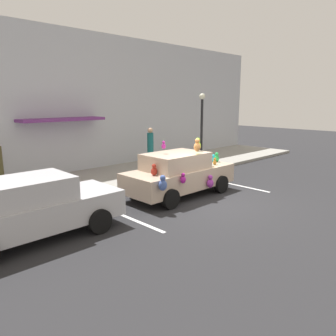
{
  "coord_description": "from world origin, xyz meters",
  "views": [
    {
      "loc": [
        -8.25,
        -6.47,
        3.33
      ],
      "look_at": [
        -0.11,
        1.91,
        0.9
      ],
      "focal_mm": 34.72,
      "sensor_mm": 36.0,
      "label": 1
    }
  ],
  "objects": [
    {
      "name": "ground_plane",
      "position": [
        0.0,
        0.0,
        0.0
      ],
      "size": [
        60.0,
        60.0,
        0.0
      ],
      "primitive_type": "plane",
      "color": "#262628"
    },
    {
      "name": "sidewalk",
      "position": [
        0.0,
        5.0,
        0.07
      ],
      "size": [
        24.0,
        4.0,
        0.15
      ],
      "primitive_type": "cube",
      "color": "gray",
      "rests_on": "ground"
    },
    {
      "name": "storefront_building",
      "position": [
        -0.02,
        7.14,
        3.19
      ],
      "size": [
        24.0,
        1.25,
        6.4
      ],
      "color": "#B2B7C1",
      "rests_on": "ground"
    },
    {
      "name": "parking_stripe_front",
      "position": [
        2.53,
        1.0,
        0.0
      ],
      "size": [
        0.12,
        3.6,
        0.01
      ],
      "primitive_type": "cube",
      "color": "silver",
      "rests_on": "ground"
    },
    {
      "name": "parking_stripe_rear",
      "position": [
        -2.86,
        1.0,
        0.0
      ],
      "size": [
        0.12,
        3.6,
        0.01
      ],
      "primitive_type": "cube",
      "color": "silver",
      "rests_on": "ground"
    },
    {
      "name": "plush_covered_car",
      "position": [
        -0.16,
        1.29,
        0.8
      ],
      "size": [
        4.2,
        2.04,
        2.08
      ],
      "color": "#C2A992",
      "rests_on": "ground"
    },
    {
      "name": "parked_sedan_behind",
      "position": [
        -5.46,
        1.18,
        0.79
      ],
      "size": [
        4.38,
        1.87,
        1.54
      ],
      "color": "#B7B7BC",
      "rests_on": "ground"
    },
    {
      "name": "teddy_bear_on_sidewalk",
      "position": [
        -3.5,
        3.69,
        0.4
      ],
      "size": [
        0.29,
        0.24,
        0.55
      ],
      "color": "brown",
      "rests_on": "sidewalk"
    },
    {
      "name": "street_lamp_post",
      "position": [
        3.67,
        3.5,
        2.33
      ],
      "size": [
        0.28,
        0.28,
        3.51
      ],
      "color": "black",
      "rests_on": "sidewalk"
    },
    {
      "name": "pedestrian_near_shopfront",
      "position": [
        1.85,
        5.13,
        1.08
      ],
      "size": [
        0.3,
        0.3,
        1.93
      ],
      "color": "#185A5D",
      "rests_on": "sidewalk"
    }
  ]
}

